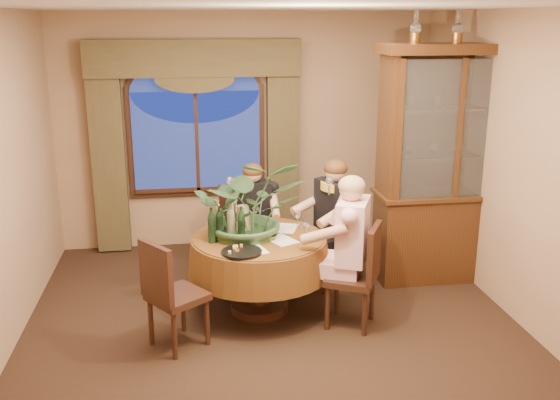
{
  "coord_description": "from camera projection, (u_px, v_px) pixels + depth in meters",
  "views": [
    {
      "loc": [
        -0.71,
        -4.95,
        2.71
      ],
      "look_at": [
        0.11,
        0.52,
        1.1
      ],
      "focal_mm": 40.0,
      "sensor_mm": 36.0,
      "label": 1
    }
  ],
  "objects": [
    {
      "name": "stoneware_vase",
      "position": [
        243.0,
        220.0,
        5.89
      ],
      "size": [
        0.15,
        0.15,
        0.27
      ],
      "primitive_type": null,
      "color": "tan",
      "rests_on": "dining_table"
    },
    {
      "name": "oil_lamp_center",
      "position": [
        458.0,
        25.0,
        6.1
      ],
      "size": [
        0.11,
        0.11,
        0.34
      ],
      "primitive_type": null,
      "color": "#A5722D",
      "rests_on": "china_cabinet"
    },
    {
      "name": "chair_right",
      "position": [
        351.0,
        276.0,
        5.62
      ],
      "size": [
        0.57,
        0.57,
        0.96
      ],
      "primitive_type": "cube",
      "rotation": [
        0.0,
        0.0,
        1.09
      ],
      "color": "black",
      "rests_on": "floor"
    },
    {
      "name": "tasting_paper_0",
      "position": [
        282.0,
        240.0,
        5.72
      ],
      "size": [
        0.32,
        0.36,
        0.0
      ],
      "primitive_type": "cube",
      "rotation": [
        0.0,
        0.0,
        0.46
      ],
      "color": "white",
      "rests_on": "dining_table"
    },
    {
      "name": "cheese_platter",
      "position": [
        242.0,
        252.0,
        5.41
      ],
      "size": [
        0.35,
        0.35,
        0.02
      ],
      "primitive_type": "cylinder",
      "color": "black",
      "rests_on": "dining_table"
    },
    {
      "name": "wall_right",
      "position": [
        528.0,
        173.0,
        5.48
      ],
      "size": [
        0.0,
        5.0,
        5.0
      ],
      "primitive_type": "plane",
      "rotation": [
        1.57,
        0.0,
        -1.57
      ],
      "color": "#9C7959",
      "rests_on": "ground"
    },
    {
      "name": "chair_back",
      "position": [
        242.0,
        232.0,
        6.78
      ],
      "size": [
        0.45,
        0.45,
        0.96
      ],
      "primitive_type": "cube",
      "rotation": [
        0.0,
        0.0,
        -3.05
      ],
      "color": "black",
      "rests_on": "floor"
    },
    {
      "name": "wall_back",
      "position": [
        246.0,
        131.0,
        7.54
      ],
      "size": [
        4.5,
        0.0,
        4.5
      ],
      "primitive_type": "plane",
      "rotation": [
        1.57,
        0.0,
        0.0
      ],
      "color": "#9C7959",
      "rests_on": "ground"
    },
    {
      "name": "centerpiece_plant",
      "position": [
        249.0,
        169.0,
        5.71
      ],
      "size": [
        1.01,
        1.12,
        0.88
      ],
      "primitive_type": "imported",
      "color": "#355B35",
      "rests_on": "dining_table"
    },
    {
      "name": "dining_table",
      "position": [
        259.0,
        274.0,
        5.93
      ],
      "size": [
        1.65,
        1.65,
        0.75
      ],
      "primitive_type": "cylinder",
      "rotation": [
        0.0,
        0.0,
        -0.26
      ],
      "color": "maroon",
      "rests_on": "floor"
    },
    {
      "name": "china_cabinet",
      "position": [
        447.0,
        165.0,
        6.5
      ],
      "size": [
        1.53,
        0.6,
        2.48
      ],
      "primitive_type": "cube",
      "color": "#381F10",
      "rests_on": "floor"
    },
    {
      "name": "tasting_paper_1",
      "position": [
        285.0,
        228.0,
        6.05
      ],
      "size": [
        0.3,
        0.36,
        0.0
      ],
      "primitive_type": "cube",
      "rotation": [
        0.0,
        0.0,
        -0.36
      ],
      "color": "white",
      "rests_on": "dining_table"
    },
    {
      "name": "drapery_left",
      "position": [
        108.0,
        155.0,
        7.25
      ],
      "size": [
        0.38,
        0.14,
        2.32
      ],
      "primitive_type": "cube",
      "color": "#443D22",
      "rests_on": "floor"
    },
    {
      "name": "wine_bottle_5",
      "position": [
        242.0,
        224.0,
        5.66
      ],
      "size": [
        0.07,
        0.07,
        0.33
      ],
      "primitive_type": "cylinder",
      "color": "black",
      "rests_on": "dining_table"
    },
    {
      "name": "wine_glass_person_scarf",
      "position": [
        297.0,
        219.0,
        6.04
      ],
      "size": [
        0.07,
        0.07,
        0.18
      ],
      "primitive_type": null,
      "color": "silver",
      "rests_on": "dining_table"
    },
    {
      "name": "swag_valance",
      "position": [
        194.0,
        58.0,
        7.06
      ],
      "size": [
        2.45,
        0.16,
        0.42
      ],
      "primitive_type": null,
      "color": "#443D22",
      "rests_on": "wall_back"
    },
    {
      "name": "wine_glass_person_back",
      "position": [
        256.0,
        213.0,
        6.22
      ],
      "size": [
        0.07,
        0.07,
        0.18
      ],
      "primitive_type": null,
      "color": "silver",
      "rests_on": "dining_table"
    },
    {
      "name": "ceiling",
      "position": [
        275.0,
        6.0,
        4.77
      ],
      "size": [
        5.0,
        5.0,
        0.0
      ],
      "primitive_type": "plane",
      "rotation": [
        3.14,
        0.0,
        0.0
      ],
      "color": "white",
      "rests_on": "wall_back"
    },
    {
      "name": "person_back",
      "position": [
        253.0,
        220.0,
        6.71
      ],
      "size": [
        0.47,
        0.43,
        1.26
      ],
      "primitive_type": null,
      "rotation": [
        0.0,
        0.0,
        -3.19
      ],
      "color": "black",
      "rests_on": "floor"
    },
    {
      "name": "arched_transom",
      "position": [
        194.0,
        76.0,
        7.19
      ],
      "size": [
        1.6,
        0.06,
        0.44
      ],
      "primitive_type": null,
      "color": "navy",
      "rests_on": "wall_back"
    },
    {
      "name": "chair_front_left",
      "position": [
        178.0,
        293.0,
        5.26
      ],
      "size": [
        0.59,
        0.59,
        0.96
      ],
      "primitive_type": "cube",
      "rotation": [
        0.0,
        0.0,
        -0.94
      ],
      "color": "black",
      "rests_on": "floor"
    },
    {
      "name": "tasting_paper_2",
      "position": [
        252.0,
        249.0,
        5.5
      ],
      "size": [
        0.29,
        0.35,
        0.0
      ],
      "primitive_type": "cube",
      "rotation": [
        0.0,
        0.0,
        0.29
      ],
      "color": "white",
      "rests_on": "dining_table"
    },
    {
      "name": "wine_bottle_3",
      "position": [
        231.0,
        221.0,
        5.76
      ],
      "size": [
        0.07,
        0.07,
        0.33
      ],
      "primitive_type": "cylinder",
      "color": "tan",
      "rests_on": "dining_table"
    },
    {
      "name": "person_scarf",
      "position": [
        336.0,
        225.0,
        6.35
      ],
      "size": [
        0.62,
        0.64,
        1.38
      ],
      "primitive_type": null,
      "rotation": [
        0.0,
        0.0,
        -4.26
      ],
      "color": "black",
      "rests_on": "floor"
    },
    {
      "name": "chair_back_right",
      "position": [
        326.0,
        242.0,
        6.47
      ],
      "size": [
        0.58,
        0.58,
        0.96
      ],
      "primitive_type": "cube",
      "rotation": [
        0.0,
        0.0,
        -4.13
      ],
      "color": "black",
      "rests_on": "floor"
    },
    {
      "name": "wine_bottle_1",
      "position": [
        212.0,
        225.0,
        5.63
      ],
      "size": [
        0.07,
        0.07,
        0.33
      ],
      "primitive_type": "cylinder",
      "color": "black",
      "rests_on": "dining_table"
    },
    {
      "name": "oil_lamp_left",
      "position": [
        416.0,
        25.0,
        6.04
      ],
      "size": [
        0.11,
        0.11,
        0.34
      ],
      "primitive_type": null,
      "color": "#A5722D",
      "rests_on": "china_cabinet"
    },
    {
      "name": "wine_bottle_4",
      "position": [
        220.0,
        224.0,
        5.67
      ],
      "size": [
        0.07,
        0.07,
        0.33
      ],
      "primitive_type": "cylinder",
      "color": "black",
      "rests_on": "dining_table"
    },
    {
      "name": "wine_bottle_0",
      "position": [
        218.0,
        217.0,
        5.85
      ],
      "size": [
        0.07,
        0.07,
        0.33
      ],
      "primitive_type": "cylinder",
      "color": "tan",
      "rests_on": "dining_table"
    },
    {
      "name": "oil_lamp_right",
      "position": [
        499.0,
        25.0,
        6.17
      ],
      "size": [
        0.11,
        0.11,
        0.34
      ],
      "primitive_type": null,
      "color": "#A5722D",
      "rests_on": "china_cabinet"
    },
    {
      "name": "wine_glass_person_pink",
      "position": [
        306.0,
        232.0,
        5.69
      ],
      "size": [
        0.07,
        0.07,
        0.18
      ],
      "primitive_type": null,
      "color": "silver",
      "rests_on": "dining_table"
    },
    {
      "name": "olive_bowl",
      "position": [
        269.0,
        237.0,
        5.75
      ],
      "size": [
        0.14,
        0.14,
        0.04
      ],
      "primitive_type": "imported",
      "color": "#4F6030",
      "rests_on": "dining_table"
    },
    {
      "name": "floor",
      "position": [
        276.0,
        335.0,
        5.55
      ],
      "size": [
        5.0,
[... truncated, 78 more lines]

